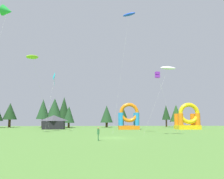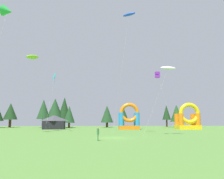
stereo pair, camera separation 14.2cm
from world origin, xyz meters
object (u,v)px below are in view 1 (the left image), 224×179
at_px(person_near_camera, 98,133).
at_px(festival_tent, 54,122).
at_px(kite_cyan_diamond, 55,77).
at_px(inflatable_red_slide, 129,120).
at_px(kite_white_parafoil, 168,68).
at_px(kite_green_delta, 7,11).
at_px(kite_blue_parafoil, 129,15).
at_px(kite_lime_parafoil, 32,57).
at_px(kite_purple_box, 157,75).
at_px(inflatable_orange_dome, 188,120).

distance_m(person_near_camera, festival_tent, 37.33).
distance_m(kite_cyan_diamond, festival_tent, 18.19).
xyz_separation_m(person_near_camera, inflatable_red_slide, (8.04, 32.89, 1.61)).
relative_size(kite_white_parafoil, kite_cyan_diamond, 0.96).
bearing_deg(person_near_camera, kite_green_delta, -121.36).
bearing_deg(kite_blue_parafoil, kite_lime_parafoil, 159.45).
relative_size(kite_white_parafoil, kite_blue_parafoil, 0.52).
xyz_separation_m(inflatable_red_slide, festival_tent, (-20.67, 2.22, -0.73)).
bearing_deg(kite_green_delta, kite_lime_parafoil, 70.57).
distance_m(kite_blue_parafoil, person_near_camera, 25.81).
xyz_separation_m(kite_cyan_diamond, festival_tent, (-2.80, 14.80, -10.19)).
bearing_deg(kite_white_parafoil, kite_green_delta, 174.39).
xyz_separation_m(kite_purple_box, inflatable_orange_dome, (13.96, 23.50, -8.10)).
distance_m(kite_white_parafoil, kite_blue_parafoil, 13.37).
relative_size(kite_purple_box, inflatable_red_slide, 1.57).
bearing_deg(inflatable_orange_dome, kite_blue_parafoil, -131.89).
height_order(person_near_camera, inflatable_orange_dome, inflatable_orange_dome).
xyz_separation_m(inflatable_red_slide, inflatable_orange_dome, (16.35, -0.10, -0.07)).
bearing_deg(kite_white_parafoil, festival_tent, 133.59).
bearing_deg(inflatable_orange_dome, kite_lime_parafoil, -161.54).
height_order(kite_blue_parafoil, inflatable_red_slide, kite_blue_parafoil).
xyz_separation_m(kite_blue_parafoil, inflatable_orange_dome, (18.62, 20.76, -20.56)).
xyz_separation_m(kite_purple_box, kite_green_delta, (-27.96, 2.57, 12.57)).
distance_m(kite_white_parafoil, festival_tent, 37.49).
bearing_deg(kite_purple_box, kite_white_parafoil, -10.88).
xyz_separation_m(kite_green_delta, inflatable_orange_dome, (41.91, 20.93, -20.67)).
xyz_separation_m(kite_cyan_diamond, kite_lime_parafoil, (-4.92, -0.59, 4.26)).
distance_m(kite_lime_parafoil, person_near_camera, 29.02).
relative_size(kite_lime_parafoil, person_near_camera, 9.78).
relative_size(kite_blue_parafoil, inflatable_red_slide, 3.29).
height_order(kite_white_parafoil, inflatable_red_slide, kite_white_parafoil).
bearing_deg(kite_blue_parafoil, inflatable_orange_dome, 48.11).
distance_m(kite_lime_parafoil, festival_tent, 21.22).
bearing_deg(inflatable_red_slide, kite_green_delta, -140.57).
distance_m(kite_blue_parafoil, kite_green_delta, 23.29).
bearing_deg(kite_lime_parafoil, person_near_camera, -53.21).
bearing_deg(kite_cyan_diamond, kite_purple_box, -28.54).
bearing_deg(kite_lime_parafoil, kite_blue_parafoil, -20.55).
xyz_separation_m(kite_green_delta, festival_tent, (4.90, 23.25, -21.32)).
relative_size(kite_blue_parafoil, festival_tent, 4.06).
bearing_deg(kite_lime_parafoil, inflatable_orange_dome, 18.46).
bearing_deg(kite_purple_box, inflatable_orange_dome, 59.29).
bearing_deg(inflatable_red_slide, kite_white_parafoil, -79.94).
bearing_deg(kite_cyan_diamond, person_near_camera, -64.18).
distance_m(kite_blue_parafoil, kite_lime_parafoil, 22.93).
distance_m(inflatable_orange_dome, festival_tent, 37.10).
xyz_separation_m(kite_purple_box, kite_blue_parafoil, (-4.66, 2.74, 12.46)).
height_order(kite_purple_box, kite_green_delta, kite_green_delta).
bearing_deg(person_near_camera, inflatable_red_slide, 169.00).
bearing_deg(kite_blue_parafoil, festival_tent, 128.56).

